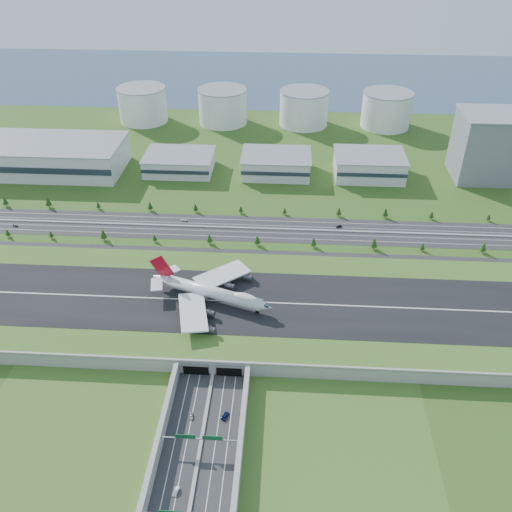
# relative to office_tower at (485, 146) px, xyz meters

# --- Properties ---
(ground) EXTENTS (1200.00, 1200.00, 0.00)m
(ground) POSITION_rel_office_tower_xyz_m (-200.00, -195.00, -27.50)
(ground) COLOR #2E561B
(ground) RESTS_ON ground
(airfield_deck) EXTENTS (520.00, 100.00, 9.20)m
(airfield_deck) POSITION_rel_office_tower_xyz_m (-200.00, -195.09, -23.38)
(airfield_deck) COLOR gray
(airfield_deck) RESTS_ON ground
(underpass_road) EXTENTS (38.80, 120.40, 8.00)m
(underpass_road) POSITION_rel_office_tower_xyz_m (-200.00, -294.42, -24.07)
(underpass_road) COLOR #28282B
(underpass_road) RESTS_ON ground
(sign_gantry_near) EXTENTS (38.70, 0.70, 9.80)m
(sign_gantry_near) POSITION_rel_office_tower_xyz_m (-200.00, -290.04, -20.55)
(sign_gantry_near) COLOR gray
(sign_gantry_near) RESTS_ON ground
(north_expressway) EXTENTS (560.00, 36.00, 0.12)m
(north_expressway) POSITION_rel_office_tower_xyz_m (-200.00, -100.00, -27.44)
(north_expressway) COLOR #28282B
(north_expressway) RESTS_ON ground
(tree_row) EXTENTS (499.95, 48.73, 8.49)m
(tree_row) POSITION_rel_office_tower_xyz_m (-195.53, -100.66, -22.82)
(tree_row) COLOR #3D2819
(tree_row) RESTS_ON ground
(hangar_west) EXTENTS (120.00, 60.00, 25.00)m
(hangar_west) POSITION_rel_office_tower_xyz_m (-370.00, -10.00, -15.00)
(hangar_west) COLOR silver
(hangar_west) RESTS_ON ground
(hangar_mid_a) EXTENTS (58.00, 42.00, 15.00)m
(hangar_mid_a) POSITION_rel_office_tower_xyz_m (-260.00, -5.00, -20.00)
(hangar_mid_a) COLOR silver
(hangar_mid_a) RESTS_ON ground
(hangar_mid_b) EXTENTS (58.00, 42.00, 17.00)m
(hangar_mid_b) POSITION_rel_office_tower_xyz_m (-175.00, -5.00, -19.00)
(hangar_mid_b) COLOR silver
(hangar_mid_b) RESTS_ON ground
(hangar_mid_c) EXTENTS (58.00, 42.00, 19.00)m
(hangar_mid_c) POSITION_rel_office_tower_xyz_m (-95.00, -5.00, -18.00)
(hangar_mid_c) COLOR silver
(hangar_mid_c) RESTS_ON ground
(office_tower) EXTENTS (46.00, 46.00, 55.00)m
(office_tower) POSITION_rel_office_tower_xyz_m (0.00, 0.00, 0.00)
(office_tower) COLOR slate
(office_tower) RESTS_ON ground
(fuel_tank_a) EXTENTS (50.00, 50.00, 35.00)m
(fuel_tank_a) POSITION_rel_office_tower_xyz_m (-320.00, 115.00, -10.00)
(fuel_tank_a) COLOR white
(fuel_tank_a) RESTS_ON ground
(fuel_tank_b) EXTENTS (50.00, 50.00, 35.00)m
(fuel_tank_b) POSITION_rel_office_tower_xyz_m (-235.00, 115.00, -10.00)
(fuel_tank_b) COLOR white
(fuel_tank_b) RESTS_ON ground
(fuel_tank_c) EXTENTS (50.00, 50.00, 35.00)m
(fuel_tank_c) POSITION_rel_office_tower_xyz_m (-150.00, 115.00, -10.00)
(fuel_tank_c) COLOR white
(fuel_tank_c) RESTS_ON ground
(fuel_tank_d) EXTENTS (50.00, 50.00, 35.00)m
(fuel_tank_d) POSITION_rel_office_tower_xyz_m (-65.00, 115.00, -10.00)
(fuel_tank_d) COLOR white
(fuel_tank_d) RESTS_ON ground
(bay_water) EXTENTS (1200.00, 260.00, 0.06)m
(bay_water) POSITION_rel_office_tower_xyz_m (-200.00, 285.00, -27.47)
(bay_water) COLOR #364B67
(bay_water) RESTS_ON ground
(boeing_747) EXTENTS (74.57, 69.30, 23.97)m
(boeing_747) POSITION_rel_office_tower_xyz_m (-207.03, -195.26, -12.74)
(boeing_747) COLOR silver
(boeing_747) RESTS_ON airfield_deck
(car_0) EXTENTS (2.17, 4.06, 1.31)m
(car_0) POSITION_rel_office_tower_xyz_m (-206.60, -272.76, -26.72)
(car_0) COLOR silver
(car_0) RESTS_ON ground
(car_1) EXTENTS (2.61, 4.60, 1.43)m
(car_1) POSITION_rel_office_tower_xyz_m (-206.74, -311.34, -26.66)
(car_1) COLOR white
(car_1) RESTS_ON ground
(car_2) EXTENTS (4.15, 5.76, 1.46)m
(car_2) POSITION_rel_office_tower_xyz_m (-190.73, -271.56, -26.65)
(car_2) COLOR #0E1546
(car_2) RESTS_ON ground
(car_4) EXTENTS (4.73, 3.38, 1.50)m
(car_4) POSITION_rel_office_tower_xyz_m (-364.66, -107.72, -26.63)
(car_4) COLOR #55555A
(car_4) RESTS_ON ground
(car_5) EXTENTS (4.58, 3.12, 1.43)m
(car_5) POSITION_rel_office_tower_xyz_m (-125.76, -94.26, -26.66)
(car_5) COLOR black
(car_5) RESTS_ON ground
(car_7) EXTENTS (5.65, 3.16, 1.55)m
(car_7) POSITION_rel_office_tower_xyz_m (-241.82, -92.49, -26.61)
(car_7) COLOR silver
(car_7) RESTS_ON ground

